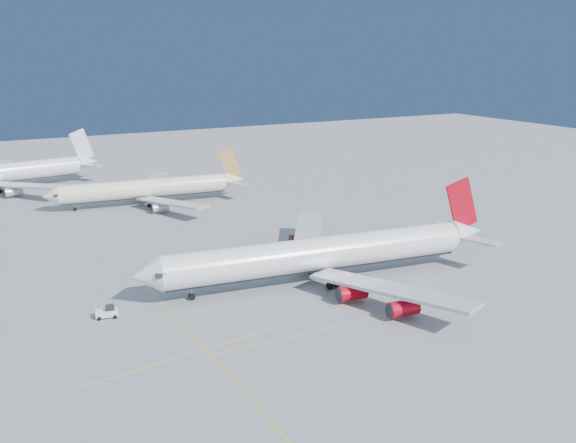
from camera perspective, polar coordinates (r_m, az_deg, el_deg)
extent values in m
plane|color=slate|center=(128.41, 7.65, -5.40)|extent=(500.00, 500.00, 0.00)
cube|color=#DBBF0C|center=(121.27, 13.47, -6.95)|extent=(90.00, 0.18, 0.02)
cube|color=#DBBF0C|center=(123.94, 9.28, -6.23)|extent=(118.86, 16.88, 0.02)
cube|color=#DBBF0C|center=(138.20, -13.60, -4.19)|extent=(0.18, 140.00, 0.02)
cylinder|color=white|center=(126.08, 2.72, -2.88)|extent=(62.73, 13.11, 6.46)
cone|color=white|center=(116.75, -12.51, -4.73)|extent=(5.68, 6.96, 6.46)
cone|color=white|center=(143.59, 15.56, -0.89)|extent=(8.41, 6.94, 6.14)
cube|color=black|center=(116.85, -11.51, -4.31)|extent=(2.43, 6.29, 0.78)
cube|color=#B7B7BC|center=(114.16, 9.13, -5.97)|extent=(16.37, 32.34, 0.61)
cube|color=#B7B7BC|center=(144.58, 1.75, -1.23)|extent=(22.05, 30.41, 0.61)
cube|color=#AD0716|center=(141.05, 15.19, 1.47)|extent=(8.57, 1.42, 11.79)
cylinder|color=gray|center=(119.52, -8.58, -6.05)|extent=(0.27, 0.27, 2.56)
cylinder|color=black|center=(119.99, -8.56, -6.62)|extent=(1.30, 0.91, 1.23)
cylinder|color=gray|center=(123.92, 4.05, -5.13)|extent=(0.36, 0.36, 2.56)
cylinder|color=black|center=(124.37, 4.04, -5.69)|extent=(1.33, 1.13, 1.23)
cylinder|color=gray|center=(131.69, 2.31, -3.86)|extent=(0.36, 0.36, 2.56)
cylinder|color=black|center=(132.12, 2.30, -4.39)|extent=(1.33, 1.13, 1.23)
cylinder|color=#AD0716|center=(117.51, 5.72, -6.31)|extent=(5.62, 3.34, 2.79)
cylinder|color=#AD0716|center=(112.00, 10.20, -7.60)|extent=(5.62, 3.34, 2.79)
cylinder|color=#AD0716|center=(138.38, 1.01, -2.89)|extent=(5.62, 3.34, 2.79)
cylinder|color=#AD0716|center=(148.66, 1.22, -1.60)|extent=(5.62, 3.34, 2.79)
cylinder|color=beige|center=(193.54, -12.60, 2.88)|extent=(49.05, 9.82, 5.34)
cone|color=beige|center=(190.81, -20.42, 2.11)|extent=(4.69, 5.71, 5.34)
cone|color=beige|center=(200.01, -4.80, 3.75)|extent=(7.00, 5.66, 5.08)
cube|color=black|center=(190.77, -19.90, 2.33)|extent=(1.96, 5.19, 0.66)
cube|color=#B7B7BC|center=(180.61, -10.30, 1.65)|extent=(13.80, 26.27, 0.52)
cube|color=#B7B7BC|center=(208.82, -12.11, 3.38)|extent=(17.76, 24.94, 0.52)
cube|color=#D68D50|center=(198.62, -5.22, 5.19)|extent=(7.22, 1.09, 9.92)
cylinder|color=gray|center=(191.85, -18.42, 1.36)|extent=(0.23, 0.23, 2.16)
cylinder|color=black|center=(192.09, -18.39, 1.05)|extent=(1.09, 0.75, 1.03)
cylinder|color=gray|center=(190.75, -12.06, 1.74)|extent=(0.30, 0.30, 2.16)
cylinder|color=black|center=(191.00, -12.04, 1.42)|extent=(1.10, 0.94, 1.03)
cylinder|color=gray|center=(198.04, -12.49, 2.20)|extent=(0.30, 0.30, 2.16)
cylinder|color=black|center=(198.28, -12.47, 1.90)|extent=(1.10, 0.94, 1.03)
cylinder|color=#B7B7BC|center=(182.98, -11.28, 1.21)|extent=(4.70, 2.75, 2.34)
cylinder|color=#B7B7BC|center=(206.18, -12.68, 2.70)|extent=(4.70, 2.75, 2.34)
cone|color=white|center=(236.37, -17.39, 5.08)|extent=(8.49, 6.98, 5.80)
cube|color=#B7B7BC|center=(213.47, -22.29, 2.97)|extent=(21.68, 27.20, 0.60)
cube|color=silver|center=(234.90, -17.88, 6.48)|extent=(8.35, 1.88, 11.53)
cylinder|color=gray|center=(224.52, -24.05, 2.81)|extent=(0.35, 0.35, 2.51)
cylinder|color=black|center=(224.76, -24.02, 2.50)|extent=(1.35, 1.17, 1.20)
cylinder|color=#B7B7BC|center=(215.91, -23.23, 2.45)|extent=(5.61, 3.56, 2.72)
cube|color=white|center=(115.51, -15.80, -7.82)|extent=(4.04, 2.60, 1.12)
cube|color=black|center=(115.19, -15.55, -7.41)|extent=(1.79, 1.86, 0.84)
cylinder|color=black|center=(114.83, -16.43, -8.29)|extent=(0.71, 0.46, 0.65)
cylinder|color=black|center=(116.63, -16.44, -7.91)|extent=(0.71, 0.46, 0.65)
cylinder|color=black|center=(114.79, -15.12, -8.19)|extent=(0.71, 0.46, 0.65)
cylinder|color=black|center=(116.60, -15.15, -7.82)|extent=(0.71, 0.46, 0.65)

